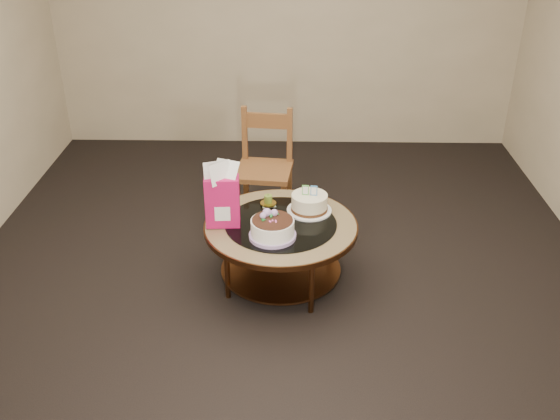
{
  "coord_description": "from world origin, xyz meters",
  "views": [
    {
      "loc": [
        0.07,
        -3.56,
        2.52
      ],
      "look_at": [
        -0.01,
        0.02,
        0.55
      ],
      "focal_mm": 40.0,
      "sensor_mm": 36.0,
      "label": 1
    }
  ],
  "objects_px": {
    "cream_cake": "(309,203)",
    "dining_chair": "(265,168)",
    "coffee_table": "(281,233)",
    "decorated_cake": "(272,229)",
    "gift_bag": "(222,195)"
  },
  "relations": [
    {
      "from": "cream_cake",
      "to": "dining_chair",
      "type": "relative_size",
      "value": 0.34
    },
    {
      "from": "coffee_table",
      "to": "decorated_cake",
      "type": "distance_m",
      "value": 0.23
    },
    {
      "from": "dining_chair",
      "to": "gift_bag",
      "type": "bearing_deg",
      "value": -98.51
    },
    {
      "from": "cream_cake",
      "to": "dining_chair",
      "type": "bearing_deg",
      "value": 122.09
    },
    {
      "from": "coffee_table",
      "to": "decorated_cake",
      "type": "height_order",
      "value": "decorated_cake"
    },
    {
      "from": "coffee_table",
      "to": "cream_cake",
      "type": "height_order",
      "value": "cream_cake"
    },
    {
      "from": "decorated_cake",
      "to": "gift_bag",
      "type": "distance_m",
      "value": 0.4
    },
    {
      "from": "coffee_table",
      "to": "gift_bag",
      "type": "height_order",
      "value": "gift_bag"
    },
    {
      "from": "decorated_cake",
      "to": "cream_cake",
      "type": "xyz_separation_m",
      "value": [
        0.24,
        0.34,
        0.0
      ]
    },
    {
      "from": "dining_chair",
      "to": "coffee_table",
      "type": "bearing_deg",
      "value": -74.23
    },
    {
      "from": "gift_bag",
      "to": "dining_chair",
      "type": "height_order",
      "value": "dining_chair"
    },
    {
      "from": "decorated_cake",
      "to": "gift_bag",
      "type": "height_order",
      "value": "gift_bag"
    },
    {
      "from": "gift_bag",
      "to": "dining_chair",
      "type": "relative_size",
      "value": 0.49
    },
    {
      "from": "cream_cake",
      "to": "gift_bag",
      "type": "bearing_deg",
      "value": -155.22
    },
    {
      "from": "gift_bag",
      "to": "coffee_table",
      "type": "bearing_deg",
      "value": -0.14
    }
  ]
}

